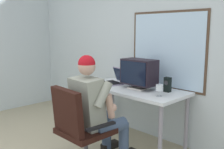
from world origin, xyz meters
TOP-DOWN VIEW (x-y plane):
  - wall_rear at (0.01, 2.24)m, footprint 5.58×0.08m
  - desk at (-0.08, 1.84)m, footprint 1.44×0.69m
  - office_chair at (-0.02, 0.88)m, footprint 0.63×0.59m
  - person_seated at (-0.00, 1.12)m, footprint 0.54×0.74m
  - crt_monitor at (0.02, 1.85)m, footprint 0.46×0.26m
  - laptop at (-0.44, 1.89)m, footprint 0.39×0.38m
  - wine_glass at (0.44, 1.72)m, footprint 0.08×0.08m
  - desk_speaker at (0.38, 1.97)m, footprint 0.08×0.07m

SIDE VIEW (x-z plane):
  - office_chair at x=-0.02m, z-range 0.06..0.98m
  - person_seated at x=0.00m, z-range 0.02..1.28m
  - desk at x=-0.08m, z-range 0.30..1.06m
  - laptop at x=-0.44m, z-range 0.71..0.93m
  - desk_speaker at x=0.38m, z-range 0.76..0.94m
  - wine_glass at x=0.44m, z-range 0.78..0.92m
  - crt_monitor at x=0.02m, z-range 0.78..1.17m
  - wall_rear at x=0.01m, z-range 0.00..2.73m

